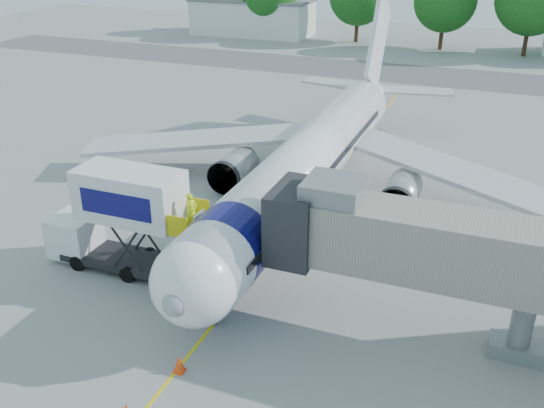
% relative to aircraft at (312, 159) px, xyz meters
% --- Properties ---
extents(ground, '(160.00, 160.00, 0.00)m').
position_rel_aircraft_xyz_m(ground, '(0.00, -4.12, -2.95)').
color(ground, '#969694').
rests_on(ground, ground).
extents(guidance_line, '(0.15, 70.00, 0.01)m').
position_rel_aircraft_xyz_m(guidance_line, '(0.00, -4.12, -2.94)').
color(guidance_line, yellow).
rests_on(guidance_line, ground).
extents(taxiway_strip, '(120.00, 10.00, 0.01)m').
position_rel_aircraft_xyz_m(taxiway_strip, '(0.00, 37.88, -2.94)').
color(taxiway_strip, '#59595B').
rests_on(taxiway_strip, ground).
extents(aircraft, '(34.17, 37.73, 11.35)m').
position_rel_aircraft_xyz_m(aircraft, '(0.00, 0.00, 0.00)').
color(aircraft, white).
rests_on(aircraft, ground).
extents(jet_bridge, '(13.90, 3.20, 6.60)m').
position_rel_aircraft_xyz_m(jet_bridge, '(7.99, -11.12, 1.39)').
color(jet_bridge, gray).
rests_on(jet_bridge, ground).
extents(catering_hiloader, '(8.50, 2.44, 5.50)m').
position_rel_aircraft_xyz_m(catering_hiloader, '(-6.27, -11.12, -0.19)').
color(catering_hiloader, black).
rests_on(catering_hiloader, ground).
extents(safety_cone_a, '(0.47, 0.47, 0.75)m').
position_rel_aircraft_xyz_m(safety_cone_a, '(0.14, -17.01, -2.59)').
color(safety_cone_a, '#F6410C').
rests_on(safety_cone_a, ground).
extents(outbuilding_left, '(18.40, 8.40, 5.30)m').
position_rel_aircraft_xyz_m(outbuilding_left, '(-28.00, 55.88, -0.29)').
color(outbuilding_left, silver).
rests_on(outbuilding_left, ground).
extents(tree_d, '(8.34, 8.34, 10.63)m').
position_rel_aircraft_xyz_m(tree_d, '(0.87, 54.18, 3.50)').
color(tree_d, '#382314').
rests_on(tree_d, ground).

